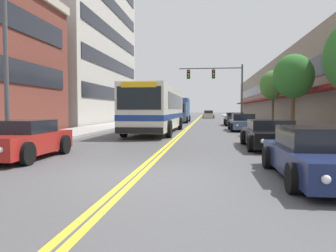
% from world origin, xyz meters
% --- Properties ---
extents(ground_plane, '(240.00, 240.00, 0.00)m').
position_xyz_m(ground_plane, '(0.00, 37.00, 0.00)').
color(ground_plane, '#4C4C4F').
extents(sidewalk_left, '(3.54, 106.00, 0.15)m').
position_xyz_m(sidewalk_left, '(-7.27, 37.00, 0.08)').
color(sidewalk_left, '#9E9B96').
rests_on(sidewalk_left, ground_plane).
extents(sidewalk_right, '(3.54, 106.00, 0.15)m').
position_xyz_m(sidewalk_right, '(7.27, 37.00, 0.08)').
color(sidewalk_right, '#9E9B96').
rests_on(sidewalk_right, ground_plane).
extents(centre_line, '(0.34, 106.00, 0.01)m').
position_xyz_m(centre_line, '(0.00, 37.00, 0.00)').
color(centre_line, yellow).
rests_on(centre_line, ground_plane).
extents(storefront_row_right, '(9.10, 68.00, 7.45)m').
position_xyz_m(storefront_row_right, '(13.26, 37.00, 3.72)').
color(storefront_row_right, gray).
rests_on(storefront_row_right, ground_plane).
extents(city_bus, '(2.93, 12.35, 3.08)m').
position_xyz_m(city_bus, '(-1.79, 15.04, 1.74)').
color(city_bus, silver).
rests_on(city_bus, ground_plane).
extents(car_champagne_parked_left_near, '(2.08, 4.73, 1.24)m').
position_xyz_m(car_champagne_parked_left_near, '(-4.33, 27.44, 0.58)').
color(car_champagne_parked_left_near, beige).
rests_on(car_champagne_parked_left_near, ground_plane).
extents(car_red_parked_left_mid, '(2.07, 4.13, 1.27)m').
position_xyz_m(car_red_parked_left_mid, '(-4.36, 2.35, 0.60)').
color(car_red_parked_left_mid, maroon).
rests_on(car_red_parked_left_mid, ground_plane).
extents(car_navy_parked_right_foreground, '(2.14, 4.56, 1.21)m').
position_xyz_m(car_navy_parked_right_foreground, '(4.34, 0.15, 0.56)').
color(car_navy_parked_right_foreground, '#19234C').
rests_on(car_navy_parked_right_foreground, ground_plane).
extents(car_black_parked_right_mid, '(2.17, 4.52, 1.18)m').
position_xyz_m(car_black_parked_right_mid, '(4.35, 6.41, 0.56)').
color(car_black_parked_right_mid, black).
rests_on(car_black_parked_right_mid, ground_plane).
extents(car_dark_grey_parked_right_far, '(2.06, 4.60, 1.30)m').
position_xyz_m(car_dark_grey_parked_right_far, '(4.41, 25.83, 0.62)').
color(car_dark_grey_parked_right_far, '#38383D').
rests_on(car_dark_grey_parked_right_far, ground_plane).
extents(car_slate_blue_parked_right_end, '(2.09, 4.71, 1.28)m').
position_xyz_m(car_slate_blue_parked_right_end, '(4.40, 17.70, 0.60)').
color(car_slate_blue_parked_right_end, '#475675').
rests_on(car_slate_blue_parked_right_end, ground_plane).
extents(car_beige_moving_lead, '(2.09, 4.38, 1.42)m').
position_xyz_m(car_beige_moving_lead, '(1.81, 53.05, 0.65)').
color(car_beige_moving_lead, '#BCAD89').
rests_on(car_beige_moving_lead, ground_plane).
extents(box_truck, '(2.79, 7.09, 2.99)m').
position_xyz_m(box_truck, '(-1.96, 32.74, 1.54)').
color(box_truck, '#475675').
rests_on(box_truck, ground_plane).
extents(traffic_signal_mast, '(6.59, 0.38, 6.24)m').
position_xyz_m(traffic_signal_mast, '(2.92, 26.82, 4.47)').
color(traffic_signal_mast, '#47474C').
rests_on(traffic_signal_mast, ground_plane).
extents(street_lamp_left_near, '(2.42, 0.28, 9.03)m').
position_xyz_m(street_lamp_left_near, '(-5.00, 3.05, 5.31)').
color(street_lamp_left_near, '#47474C').
rests_on(street_lamp_left_near, ground_plane).
extents(street_tree_right_mid, '(2.46, 2.46, 4.88)m').
position_xyz_m(street_tree_right_mid, '(6.97, 13.41, 3.66)').
color(street_tree_right_mid, brown).
rests_on(street_tree_right_mid, sidewalk_right).
extents(street_tree_right_far, '(2.54, 2.54, 5.18)m').
position_xyz_m(street_tree_right_far, '(7.92, 24.67, 3.93)').
color(street_tree_right_far, brown).
rests_on(street_tree_right_far, sidewalk_right).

